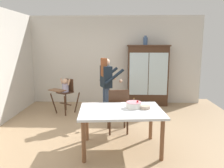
{
  "coord_description": "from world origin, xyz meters",
  "views": [
    {
      "loc": [
        0.14,
        -4.42,
        1.9
      ],
      "look_at": [
        -0.03,
        0.7,
        0.95
      ],
      "focal_mm": 36.12,
      "sensor_mm": 36.0,
      "label": 1
    }
  ],
  "objects_px": {
    "ceramic_vase": "(145,41)",
    "dining_chair_far_side": "(118,108)",
    "high_chair_with_toddler": "(65,89)",
    "dining_table": "(121,115)",
    "adult_person": "(106,81)",
    "birthday_cake": "(134,105)",
    "serving_bowl": "(145,107)",
    "china_cabinet": "(147,75)"
  },
  "relations": [
    {
      "from": "ceramic_vase",
      "to": "dining_chair_far_side",
      "type": "relative_size",
      "value": 0.28
    },
    {
      "from": "high_chair_with_toddler",
      "to": "dining_chair_far_side",
      "type": "relative_size",
      "value": 0.99
    },
    {
      "from": "dining_chair_far_side",
      "to": "ceramic_vase",
      "type": "bearing_deg",
      "value": -117.05
    },
    {
      "from": "ceramic_vase",
      "to": "dining_chair_far_side",
      "type": "distance_m",
      "value": 2.78
    },
    {
      "from": "dining_table",
      "to": "dining_chair_far_side",
      "type": "relative_size",
      "value": 1.58
    },
    {
      "from": "adult_person",
      "to": "dining_chair_far_side",
      "type": "height_order",
      "value": "adult_person"
    },
    {
      "from": "adult_person",
      "to": "birthday_cake",
      "type": "height_order",
      "value": "adult_person"
    },
    {
      "from": "dining_table",
      "to": "dining_chair_far_side",
      "type": "bearing_deg",
      "value": 94.26
    },
    {
      "from": "adult_person",
      "to": "serving_bowl",
      "type": "xyz_separation_m",
      "value": [
        0.78,
        -1.53,
        -0.2
      ]
    },
    {
      "from": "serving_bowl",
      "to": "dining_chair_far_side",
      "type": "xyz_separation_m",
      "value": [
        -0.48,
        0.65,
        -0.21
      ]
    },
    {
      "from": "ceramic_vase",
      "to": "dining_table",
      "type": "distance_m",
      "value": 3.35
    },
    {
      "from": "ceramic_vase",
      "to": "high_chair_with_toddler",
      "type": "height_order",
      "value": "ceramic_vase"
    },
    {
      "from": "dining_table",
      "to": "china_cabinet",
      "type": "bearing_deg",
      "value": 74.69
    },
    {
      "from": "birthday_cake",
      "to": "serving_bowl",
      "type": "bearing_deg",
      "value": -15.2
    },
    {
      "from": "adult_person",
      "to": "serving_bowl",
      "type": "relative_size",
      "value": 8.5
    },
    {
      "from": "serving_bowl",
      "to": "dining_chair_far_side",
      "type": "bearing_deg",
      "value": 126.71
    },
    {
      "from": "china_cabinet",
      "to": "serving_bowl",
      "type": "relative_size",
      "value": 10.13
    },
    {
      "from": "adult_person",
      "to": "serving_bowl",
      "type": "distance_m",
      "value": 1.73
    },
    {
      "from": "ceramic_vase",
      "to": "serving_bowl",
      "type": "xyz_separation_m",
      "value": [
        -0.3,
        -2.92,
        -1.18
      ]
    },
    {
      "from": "adult_person",
      "to": "dining_chair_far_side",
      "type": "distance_m",
      "value": 1.02
    },
    {
      "from": "adult_person",
      "to": "ceramic_vase",
      "type": "bearing_deg",
      "value": -60.23
    },
    {
      "from": "adult_person",
      "to": "birthday_cake",
      "type": "xyz_separation_m",
      "value": [
        0.58,
        -1.48,
        -0.17
      ]
    },
    {
      "from": "china_cabinet",
      "to": "birthday_cake",
      "type": "xyz_separation_m",
      "value": [
        -0.59,
        -2.87,
        -0.12
      ]
    },
    {
      "from": "ceramic_vase",
      "to": "serving_bowl",
      "type": "relative_size",
      "value": 1.5
    },
    {
      "from": "serving_bowl",
      "to": "birthday_cake",
      "type": "bearing_deg",
      "value": 164.8
    },
    {
      "from": "birthday_cake",
      "to": "dining_chair_far_side",
      "type": "relative_size",
      "value": 0.29
    },
    {
      "from": "dining_table",
      "to": "dining_chair_far_side",
      "type": "xyz_separation_m",
      "value": [
        -0.05,
        0.72,
        -0.09
      ]
    },
    {
      "from": "china_cabinet",
      "to": "birthday_cake",
      "type": "height_order",
      "value": "china_cabinet"
    },
    {
      "from": "high_chair_with_toddler",
      "to": "adult_person",
      "type": "height_order",
      "value": "adult_person"
    },
    {
      "from": "dining_table",
      "to": "dining_chair_far_side",
      "type": "distance_m",
      "value": 0.73
    },
    {
      "from": "china_cabinet",
      "to": "ceramic_vase",
      "type": "distance_m",
      "value": 1.03
    },
    {
      "from": "china_cabinet",
      "to": "adult_person",
      "type": "bearing_deg",
      "value": -130.17
    },
    {
      "from": "china_cabinet",
      "to": "dining_chair_far_side",
      "type": "height_order",
      "value": "china_cabinet"
    },
    {
      "from": "adult_person",
      "to": "dining_table",
      "type": "height_order",
      "value": "adult_person"
    },
    {
      "from": "ceramic_vase",
      "to": "dining_table",
      "type": "relative_size",
      "value": 0.18
    },
    {
      "from": "adult_person",
      "to": "dining_table",
      "type": "bearing_deg",
      "value": 169.83
    },
    {
      "from": "high_chair_with_toddler",
      "to": "dining_table",
      "type": "height_order",
      "value": "high_chair_with_toddler"
    },
    {
      "from": "dining_table",
      "to": "birthday_cake",
      "type": "relative_size",
      "value": 5.43
    },
    {
      "from": "china_cabinet",
      "to": "high_chair_with_toddler",
      "type": "relative_size",
      "value": 1.92
    },
    {
      "from": "high_chair_with_toddler",
      "to": "china_cabinet",
      "type": "bearing_deg",
      "value": 55.03
    },
    {
      "from": "birthday_cake",
      "to": "dining_chair_far_side",
      "type": "distance_m",
      "value": 0.7
    },
    {
      "from": "birthday_cake",
      "to": "dining_chair_far_side",
      "type": "height_order",
      "value": "dining_chair_far_side"
    }
  ]
}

